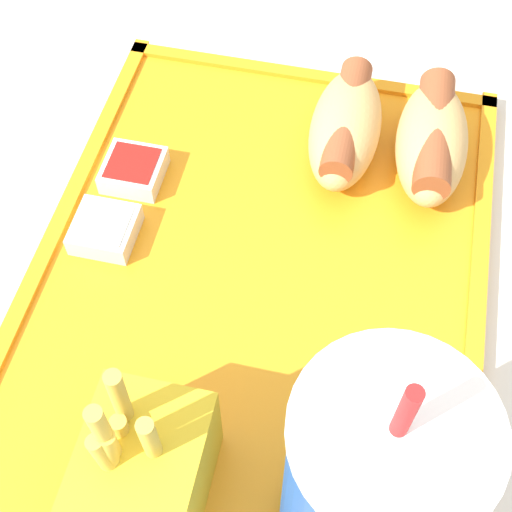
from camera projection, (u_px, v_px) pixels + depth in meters
The scene contains 8 objects.
dining_table at pixel (224, 443), 0.83m from camera, with size 1.16×0.94×0.75m.
food_tray at pixel (256, 283), 0.50m from camera, with size 0.43×0.31×0.01m.
soda_cup at pixel (369, 489), 0.34m from camera, with size 0.09×0.09×0.20m.
hot_dog_far at pixel (432, 140), 0.53m from camera, with size 0.12×0.06×0.05m.
hot_dog_near at pixel (346, 126), 0.54m from camera, with size 0.12×0.05×0.05m.
fries_carton at pixel (144, 470), 0.39m from camera, with size 0.08×0.06×0.12m.
sauce_cup_mayo at pixel (105, 229), 0.51m from camera, with size 0.04×0.04×0.02m.
sauce_cup_ketchup at pixel (134, 170), 0.54m from camera, with size 0.04×0.04×0.02m.
Camera 1 is at (0.26, 0.10, 1.18)m, focal length 50.00 mm.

